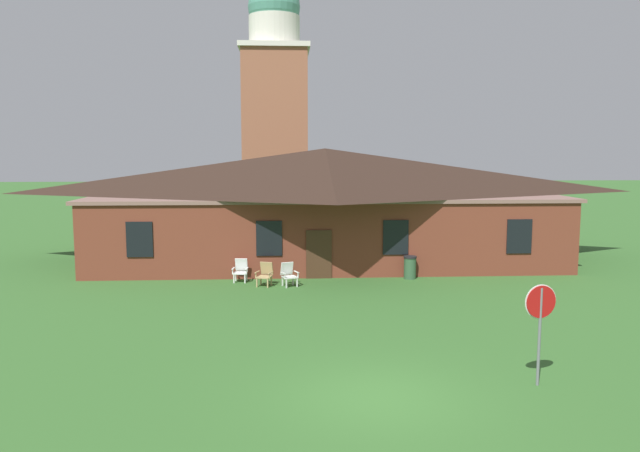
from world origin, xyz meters
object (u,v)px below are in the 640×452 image
(lawn_chair_left_end, at_px, (289,274))
(stop_sign, at_px, (540,314))
(lawn_chair_near_door, at_px, (265,274))
(lawn_chair_by_porch, at_px, (241,270))
(trash_bin, at_px, (410,267))

(lawn_chair_left_end, bearing_deg, stop_sign, -62.42)
(stop_sign, relative_size, lawn_chair_left_end, 2.51)
(lawn_chair_near_door, bearing_deg, lawn_chair_by_porch, 140.11)
(stop_sign, xyz_separation_m, lawn_chair_left_end, (-5.74, 10.99, -1.21))
(lawn_chair_by_porch, bearing_deg, stop_sign, -57.11)
(lawn_chair_by_porch, xyz_separation_m, trash_bin, (7.21, 0.15, -0.00))
(lawn_chair_near_door, height_order, trash_bin, trash_bin)
(lawn_chair_by_porch, xyz_separation_m, lawn_chair_near_door, (1.05, -0.88, 0.00))
(lawn_chair_left_end, bearing_deg, lawn_chair_by_porch, 153.95)
(lawn_chair_near_door, xyz_separation_m, lawn_chair_left_end, (0.95, -0.10, 0.00))
(stop_sign, relative_size, lawn_chair_near_door, 2.51)
(stop_sign, bearing_deg, trash_bin, 92.50)
(stop_sign, bearing_deg, lawn_chair_left_end, 117.58)
(lawn_chair_by_porch, height_order, trash_bin, trash_bin)
(lawn_chair_by_porch, bearing_deg, lawn_chair_near_door, -39.89)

